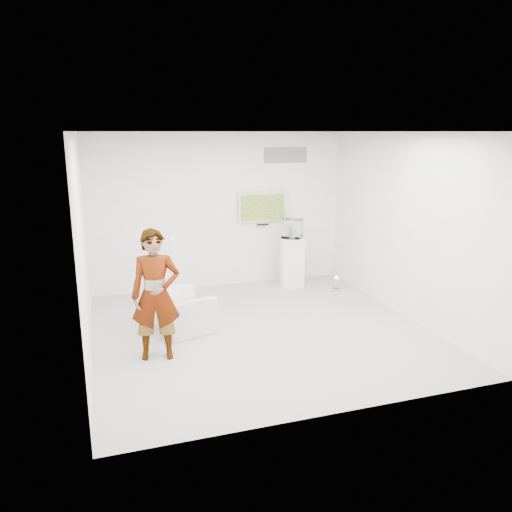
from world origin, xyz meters
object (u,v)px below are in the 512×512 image
object	(u,v)px
floor_uplight	(336,284)
person	(156,295)
armchair	(180,312)
pedestal	(292,262)
tv	(262,207)

from	to	relation	value
floor_uplight	person	bearing A→B (deg)	-152.39
armchair	pedestal	distance (m)	2.99
floor_uplight	pedestal	bearing A→B (deg)	141.85
pedestal	floor_uplight	bearing A→B (deg)	-38.15
tv	pedestal	distance (m)	1.24
tv	floor_uplight	bearing A→B (deg)	-40.21
person	armchair	size ratio (longest dim) A/B	1.92
armchair	tv	bearing A→B (deg)	-59.03
armchair	pedestal	size ratio (longest dim) A/B	0.94
tv	pedestal	bearing A→B (deg)	-43.06
person	floor_uplight	world-z (taller)	person
floor_uplight	armchair	bearing A→B (deg)	-161.75
tv	pedestal	size ratio (longest dim) A/B	1.01
tv	floor_uplight	size ratio (longest dim) A/B	3.66
armchair	pedestal	xyz separation A→B (m)	(2.50, 1.62, 0.19)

